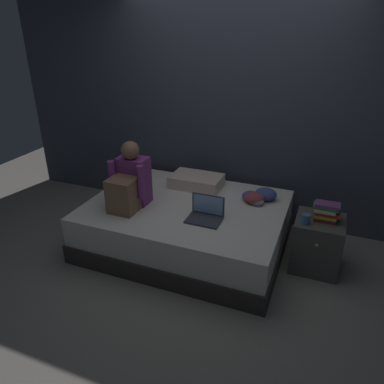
# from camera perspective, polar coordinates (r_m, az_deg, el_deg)

# --- Properties ---
(ground_plane) EXTENTS (8.00, 8.00, 0.00)m
(ground_plane) POSITION_cam_1_polar(r_m,az_deg,el_deg) (3.67, 0.26, -11.26)
(ground_plane) COLOR gray
(wall_back) EXTENTS (5.60, 0.10, 2.70)m
(wall_back) POSITION_cam_1_polar(r_m,az_deg,el_deg) (4.17, 6.52, 13.60)
(wall_back) COLOR #383D4C
(wall_back) RESTS_ON ground_plane
(bed) EXTENTS (2.00, 1.50, 0.49)m
(bed) POSITION_cam_1_polar(r_m,az_deg,el_deg) (3.83, -0.88, -5.20)
(bed) COLOR #332D2B
(bed) RESTS_ON ground_plane
(nightstand) EXTENTS (0.44, 0.46, 0.52)m
(nightstand) POSITION_cam_1_polar(r_m,az_deg,el_deg) (3.70, 18.97, -7.64)
(nightstand) COLOR #474442
(nightstand) RESTS_ON ground_plane
(person_sitting) EXTENTS (0.39, 0.44, 0.66)m
(person_sitting) POSITION_cam_1_polar(r_m,az_deg,el_deg) (3.63, -9.77, 1.46)
(person_sitting) COLOR #75337A
(person_sitting) RESTS_ON bed
(laptop) EXTENTS (0.32, 0.23, 0.22)m
(laptop) POSITION_cam_1_polar(r_m,az_deg,el_deg) (3.42, 2.15, -3.41)
(laptop) COLOR #333842
(laptop) RESTS_ON bed
(pillow) EXTENTS (0.56, 0.36, 0.13)m
(pillow) POSITION_cam_1_polar(r_m,az_deg,el_deg) (4.08, 0.73, 1.74)
(pillow) COLOR beige
(pillow) RESTS_ON bed
(book_stack) EXTENTS (0.24, 0.16, 0.18)m
(book_stack) POSITION_cam_1_polar(r_m,az_deg,el_deg) (3.53, 20.27, -2.90)
(book_stack) COLOR #9E2D28
(book_stack) RESTS_ON nightstand
(mug) EXTENTS (0.08, 0.08, 0.09)m
(mug) POSITION_cam_1_polar(r_m,az_deg,el_deg) (3.44, 17.38, -4.04)
(mug) COLOR teal
(mug) RESTS_ON nightstand
(clothes_pile) EXTENTS (0.34, 0.31, 0.13)m
(clothes_pile) POSITION_cam_1_polar(r_m,az_deg,el_deg) (3.80, 10.33, -0.70)
(clothes_pile) COLOR #8E3D47
(clothes_pile) RESTS_ON bed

